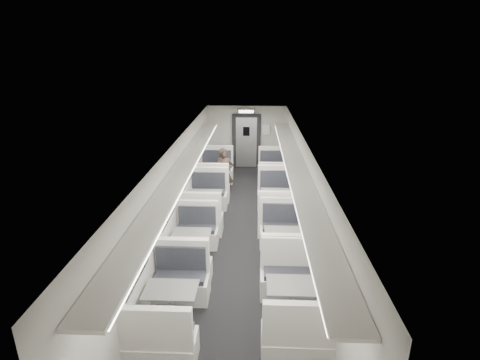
# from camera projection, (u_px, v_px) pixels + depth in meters

# --- Properties ---
(room) EXTENTS (3.24, 12.24, 2.64)m
(room) POSITION_uv_depth(u_px,v_px,m) (240.00, 193.00, 8.84)
(room) COLOR black
(room) RESTS_ON ground
(booth_left_a) EXTENTS (1.15, 2.33, 1.25)m
(booth_left_a) POSITION_uv_depth(u_px,v_px,m) (214.00, 178.00, 12.26)
(booth_left_a) COLOR silver
(booth_left_a) RESTS_ON room
(booth_left_b) EXTENTS (1.08, 2.20, 1.18)m
(booth_left_b) POSITION_uv_depth(u_px,v_px,m) (205.00, 206.00, 10.15)
(booth_left_b) COLOR silver
(booth_left_b) RESTS_ON room
(booth_left_c) EXTENTS (0.99, 2.00, 1.07)m
(booth_left_c) POSITION_uv_depth(u_px,v_px,m) (192.00, 247.00, 8.09)
(booth_left_c) COLOR silver
(booth_left_c) RESTS_ON room
(booth_left_d) EXTENTS (1.04, 2.10, 1.12)m
(booth_left_d) POSITION_uv_depth(u_px,v_px,m) (172.00, 307.00, 6.17)
(booth_left_d) COLOR silver
(booth_left_d) RESTS_ON room
(booth_right_a) EXTENTS (1.07, 2.16, 1.16)m
(booth_right_a) POSITION_uv_depth(u_px,v_px,m) (274.00, 176.00, 12.57)
(booth_right_a) COLOR silver
(booth_right_a) RESTS_ON room
(booth_right_b) EXTENTS (1.13, 2.29, 1.23)m
(booth_right_b) POSITION_uv_depth(u_px,v_px,m) (279.00, 206.00, 10.13)
(booth_right_b) COLOR silver
(booth_right_b) RESTS_ON room
(booth_right_c) EXTENTS (1.04, 2.12, 1.13)m
(booth_right_c) POSITION_uv_depth(u_px,v_px,m) (284.00, 247.00, 8.07)
(booth_right_c) COLOR silver
(booth_right_c) RESTS_ON room
(booth_right_d) EXTENTS (1.06, 2.16, 1.15)m
(booth_right_d) POSITION_uv_depth(u_px,v_px,m) (293.00, 303.00, 6.26)
(booth_right_d) COLOR silver
(booth_right_d) RESTS_ON room
(passenger) EXTENTS (0.63, 0.46, 1.58)m
(passenger) POSITION_uv_depth(u_px,v_px,m) (224.00, 173.00, 11.55)
(passenger) COLOR black
(passenger) RESTS_ON room
(window_a) EXTENTS (0.02, 1.18, 0.84)m
(window_a) POSITION_uv_depth(u_px,v_px,m) (198.00, 150.00, 12.06)
(window_a) COLOR black
(window_a) RESTS_ON room
(window_b) EXTENTS (0.02, 1.18, 0.84)m
(window_b) POSITION_uv_depth(u_px,v_px,m) (186.00, 171.00, 9.98)
(window_b) COLOR black
(window_b) RESTS_ON room
(window_c) EXTENTS (0.02, 1.18, 0.84)m
(window_c) POSITION_uv_depth(u_px,v_px,m) (168.00, 202.00, 7.90)
(window_c) COLOR black
(window_c) RESTS_ON room
(window_d) EXTENTS (0.02, 1.18, 0.84)m
(window_d) POSITION_uv_depth(u_px,v_px,m) (137.00, 257.00, 5.83)
(window_d) COLOR black
(window_d) RESTS_ON room
(luggage_rack_left) EXTENTS (0.46, 10.40, 0.09)m
(luggage_rack_left) POSITION_uv_depth(u_px,v_px,m) (184.00, 167.00, 8.37)
(luggage_rack_left) COLOR silver
(luggage_rack_left) RESTS_ON room
(luggage_rack_right) EXTENTS (0.46, 10.40, 0.09)m
(luggage_rack_right) POSITION_uv_depth(u_px,v_px,m) (296.00, 168.00, 8.27)
(luggage_rack_right) COLOR silver
(luggage_rack_right) RESTS_ON room
(vestibule_door) EXTENTS (1.10, 0.13, 2.10)m
(vestibule_door) POSITION_uv_depth(u_px,v_px,m) (246.00, 141.00, 14.49)
(vestibule_door) COLOR black
(vestibule_door) RESTS_ON room
(exit_sign) EXTENTS (0.62, 0.12, 0.16)m
(exit_sign) POSITION_uv_depth(u_px,v_px,m) (246.00, 111.00, 13.62)
(exit_sign) COLOR black
(exit_sign) RESTS_ON room
(wall_notice) EXTENTS (0.32, 0.02, 0.40)m
(wall_notice) POSITION_uv_depth(u_px,v_px,m) (266.00, 130.00, 14.30)
(wall_notice) COLOR silver
(wall_notice) RESTS_ON room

